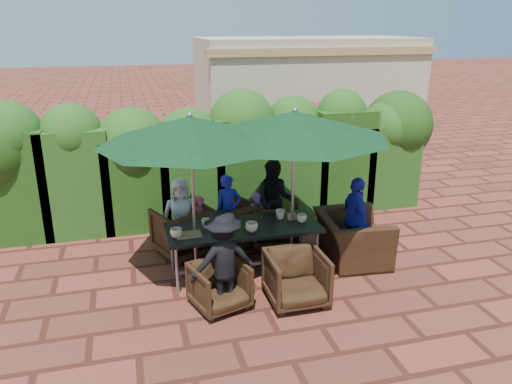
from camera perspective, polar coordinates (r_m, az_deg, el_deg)
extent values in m
plane|color=brown|center=(7.70, -1.15, -9.02)|extent=(80.00, 80.00, 0.00)
cube|color=black|center=(7.36, -1.47, -4.12)|extent=(2.26, 0.90, 0.05)
cube|color=gray|center=(7.62, -1.43, -8.31)|extent=(2.06, 0.05, 0.05)
cylinder|color=gray|center=(7.06, -9.00, -8.78)|extent=(0.05, 0.05, 0.70)
cylinder|color=gray|center=(7.69, -9.58, -6.42)|extent=(0.05, 0.05, 0.70)
cylinder|color=gray|center=(7.50, 6.91, -6.95)|extent=(0.05, 0.05, 0.70)
cylinder|color=gray|center=(8.10, 5.09, -4.88)|extent=(0.05, 0.05, 0.70)
cylinder|color=gray|center=(7.59, -6.80, -9.48)|extent=(0.44, 0.44, 0.03)
cylinder|color=gray|center=(7.10, -7.17, -1.03)|extent=(0.04, 0.04, 2.40)
cone|color=black|center=(6.83, -7.51, 7.05)|extent=(2.58, 2.58, 0.38)
sphere|color=gray|center=(6.79, -7.58, 8.70)|extent=(0.08, 0.08, 0.08)
cylinder|color=gray|center=(7.90, 4.01, -8.17)|extent=(0.44, 0.44, 0.03)
cylinder|color=gray|center=(7.44, 4.21, -0.01)|extent=(0.04, 0.04, 2.40)
cone|color=black|center=(7.17, 4.41, 7.72)|extent=(2.77, 2.77, 0.38)
sphere|color=gray|center=(7.14, 4.45, 9.30)|extent=(0.08, 0.08, 0.08)
imported|color=black|center=(8.15, -8.19, -4.21)|extent=(1.08, 1.06, 0.87)
imported|color=black|center=(8.38, -2.91, -3.50)|extent=(1.04, 1.01, 0.83)
imported|color=black|center=(8.44, 2.39, -3.43)|extent=(0.94, 0.90, 0.80)
imported|color=black|center=(6.66, -4.19, -10.42)|extent=(0.83, 0.80, 0.69)
imported|color=black|center=(6.76, 4.65, -9.54)|extent=(0.76, 0.71, 0.78)
imported|color=black|center=(7.97, 11.02, -4.37)|extent=(0.85, 1.22, 1.01)
imported|color=silver|center=(8.23, -8.57, -2.60)|extent=(0.64, 0.41, 1.24)
imported|color=#2025B0|center=(8.34, -3.17, -2.15)|extent=(0.47, 0.40, 1.22)
imported|color=black|center=(8.49, 2.15, -1.05)|extent=(0.79, 0.63, 1.42)
imported|color=black|center=(6.52, -3.78, -7.83)|extent=(0.91, 0.51, 1.35)
imported|color=#2025B0|center=(7.96, 11.30, -3.07)|extent=(0.41, 0.80, 1.35)
imported|color=#E04F6C|center=(8.33, -6.32, -3.45)|extent=(0.34, 0.28, 0.90)
imported|color=#9553B5|center=(8.47, 0.12, -2.98)|extent=(0.39, 0.36, 0.90)
imported|color=#279043|center=(11.61, 0.95, 5.19)|extent=(1.70, 0.95, 1.72)
imported|color=#E04F6C|center=(12.29, 6.50, 6.06)|extent=(0.97, 0.72, 1.81)
imported|color=gray|center=(12.22, 9.09, 5.22)|extent=(0.99, 1.03, 1.54)
imported|color=beige|center=(7.05, -9.11, -4.63)|extent=(0.17, 0.17, 0.13)
imported|color=beige|center=(7.34, -5.73, -3.53)|extent=(0.13, 0.13, 0.13)
imported|color=beige|center=(7.15, -0.51, -4.01)|extent=(0.18, 0.18, 0.14)
imported|color=beige|center=(7.62, 2.79, -2.56)|extent=(0.15, 0.15, 0.14)
imported|color=beige|center=(7.51, 5.24, -3.00)|extent=(0.16, 0.16, 0.12)
cylinder|color=#B20C0A|center=(7.38, -2.81, -3.16)|extent=(0.04, 0.04, 0.17)
cylinder|color=#4C230C|center=(7.40, -2.83, -3.09)|extent=(0.04, 0.04, 0.17)
cube|color=olive|center=(7.11, -7.69, -4.85)|extent=(0.35, 0.25, 0.02)
cube|color=tan|center=(7.25, -3.00, -3.89)|extent=(0.12, 0.06, 0.10)
cube|color=tan|center=(7.61, 4.08, -2.78)|extent=(0.12, 0.06, 0.10)
cube|color=#1B3E10|center=(9.49, -25.78, 0.79)|extent=(1.15, 0.95, 1.93)
sphere|color=#1B3E10|center=(9.29, -26.53, 5.86)|extent=(1.14, 1.14, 1.14)
cube|color=#1B3E10|center=(9.34, -19.77, 1.23)|extent=(1.15, 0.95, 1.90)
sphere|color=#1B3E10|center=(9.14, -20.35, 6.31)|extent=(1.04, 1.04, 1.04)
cube|color=#1B3E10|center=(9.33, -13.59, 1.08)|extent=(1.15, 0.95, 1.67)
sphere|color=#1B3E10|center=(9.14, -13.94, 5.47)|extent=(1.27, 1.27, 1.27)
cube|color=#1B3E10|center=(9.40, -7.50, 1.58)|extent=(1.15, 0.95, 1.67)
sphere|color=#1B3E10|center=(9.21, -7.69, 5.96)|extent=(1.15, 1.15, 1.15)
cube|color=#1B3E10|center=(9.53, -1.57, 2.86)|extent=(1.15, 0.95, 1.95)
sphere|color=#1B3E10|center=(9.32, -1.61, 8.05)|extent=(1.20, 1.20, 1.20)
cube|color=#1B3E10|center=(9.81, 4.14, 3.08)|extent=(1.15, 0.95, 1.88)
sphere|color=#1B3E10|center=(9.61, 4.26, 7.91)|extent=(1.02, 1.02, 1.02)
cube|color=#1B3E10|center=(10.15, 9.51, 3.77)|extent=(1.15, 0.95, 2.01)
sphere|color=#1B3E10|center=(9.96, 9.79, 8.80)|extent=(0.96, 0.96, 0.96)
cube|color=#1B3E10|center=(10.64, 14.39, 3.20)|extent=(1.15, 0.95, 1.68)
sphere|color=#1B3E10|center=(10.47, 14.72, 7.09)|extent=(1.09, 1.09, 1.09)
sphere|color=#1B3E10|center=(10.70, 15.88, 7.36)|extent=(1.40, 1.40, 1.40)
cube|color=beige|center=(14.68, 5.70, 10.92)|extent=(6.00, 3.00, 3.20)
cube|color=tan|center=(13.21, 8.15, 15.63)|extent=(6.20, 0.25, 0.20)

